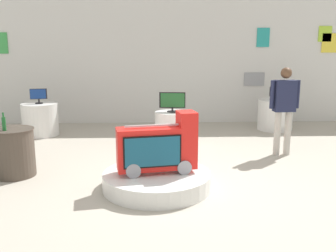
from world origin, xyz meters
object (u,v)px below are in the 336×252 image
(display_pedestal_right_rear, at_px, (172,130))
(tv_on_right_rear, at_px, (172,101))
(tv_on_center_rear, at_px, (38,95))
(bottle_on_side_table, at_px, (4,123))
(side_table_round, at_px, (14,152))
(shopper_browsing_near_truck, at_px, (284,105))
(display_pedestal_left_rear, at_px, (275,115))
(main_display_pedestal, at_px, (157,180))
(display_pedestal_center_rear, at_px, (40,119))
(tv_on_left_rear, at_px, (276,93))
(novelty_firetruck_tv, at_px, (158,148))

(display_pedestal_right_rear, xyz_separation_m, tv_on_right_rear, (0.00, -0.00, 0.58))
(tv_on_center_rear, distance_m, bottle_on_side_table, 2.97)
(side_table_round, height_order, shopper_browsing_near_truck, shopper_browsing_near_truck)
(display_pedestal_left_rear, height_order, tv_on_right_rear, tv_on_right_rear)
(tv_on_right_rear, bearing_deg, shopper_browsing_near_truck, -15.06)
(display_pedestal_right_rear, bearing_deg, tv_on_right_rear, -84.06)
(main_display_pedestal, bearing_deg, display_pedestal_left_rear, 52.53)
(display_pedestal_center_rear, xyz_separation_m, display_pedestal_right_rear, (2.98, -1.27, 0.00))
(tv_on_left_rear, distance_m, side_table_round, 6.10)
(tv_on_center_rear, relative_size, shopper_browsing_near_truck, 0.23)
(novelty_firetruck_tv, relative_size, tv_on_left_rear, 3.14)
(display_pedestal_center_rear, bearing_deg, display_pedestal_right_rear, -23.04)
(display_pedestal_left_rear, distance_m, bottle_on_side_table, 6.22)
(display_pedestal_left_rear, height_order, display_pedestal_center_rear, same)
(tv_on_center_rear, bearing_deg, side_table_round, -81.19)
(side_table_round, bearing_deg, display_pedestal_right_rear, 31.46)
(novelty_firetruck_tv, relative_size, side_table_round, 1.53)
(display_pedestal_left_rear, distance_m, shopper_browsing_near_truck, 2.36)
(novelty_firetruck_tv, height_order, side_table_round, novelty_firetruck_tv)
(display_pedestal_right_rear, bearing_deg, tv_on_left_rear, 32.35)
(novelty_firetruck_tv, xyz_separation_m, tv_on_left_rear, (2.92, 3.84, 0.32))
(tv_on_left_rear, bearing_deg, display_pedestal_center_rear, -176.03)
(tv_on_left_rear, xyz_separation_m, display_pedestal_center_rear, (-5.60, -0.39, -0.54))
(tv_on_left_rear, xyz_separation_m, side_table_round, (-5.16, -3.21, -0.53))
(display_pedestal_center_rear, bearing_deg, novelty_firetruck_tv, -52.19)
(main_display_pedestal, height_order, tv_on_right_rear, tv_on_right_rear)
(main_display_pedestal, distance_m, display_pedestal_right_rear, 2.22)
(display_pedestal_right_rear, distance_m, tv_on_right_rear, 0.58)
(display_pedestal_left_rear, relative_size, side_table_round, 1.11)
(shopper_browsing_near_truck, bearing_deg, tv_on_right_rear, 164.94)
(bottle_on_side_table, bearing_deg, display_pedestal_center_rear, 97.21)
(novelty_firetruck_tv, distance_m, shopper_browsing_near_truck, 2.87)
(tv_on_left_rear, height_order, display_pedestal_right_rear, tv_on_left_rear)
(tv_on_left_rear, relative_size, bottle_on_side_table, 1.33)
(display_pedestal_left_rear, distance_m, side_table_round, 6.08)
(novelty_firetruck_tv, bearing_deg, display_pedestal_right_rear, 82.08)
(bottle_on_side_table, distance_m, shopper_browsing_near_truck, 4.77)
(novelty_firetruck_tv, relative_size, tv_on_right_rear, 2.25)
(display_pedestal_left_rear, height_order, tv_on_left_rear, tv_on_left_rear)
(novelty_firetruck_tv, distance_m, tv_on_left_rear, 4.83)
(tv_on_left_rear, distance_m, bottle_on_side_table, 6.20)
(display_pedestal_right_rear, xyz_separation_m, side_table_round, (-2.54, -1.56, 0.02))
(tv_on_left_rear, xyz_separation_m, display_pedestal_right_rear, (-2.62, -1.66, -0.54))
(tv_on_left_rear, distance_m, tv_on_center_rear, 5.61)
(display_pedestal_right_rear, distance_m, shopper_browsing_near_truck, 2.18)
(main_display_pedestal, distance_m, tv_on_center_rear, 4.42)
(novelty_firetruck_tv, bearing_deg, tv_on_right_rear, 82.06)
(side_table_round, bearing_deg, display_pedestal_center_rear, 98.78)
(novelty_firetruck_tv, distance_m, display_pedestal_right_rear, 2.21)
(shopper_browsing_near_truck, bearing_deg, side_table_round, -167.60)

